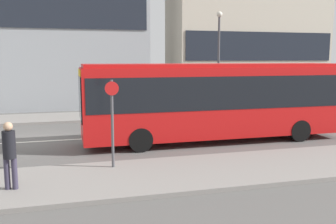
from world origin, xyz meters
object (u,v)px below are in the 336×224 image
(city_bus, at_px, (215,97))
(bus_stop_sign, at_px, (112,117))
(pedestrian_near_stop, at_px, (9,151))
(parked_car_0, at_px, (280,106))
(street_lamp, at_px, (219,51))

(city_bus, xyz_separation_m, bus_stop_sign, (-4.90, -3.31, -0.18))
(city_bus, distance_m, pedestrian_near_stop, 9.14)
(parked_car_0, relative_size, street_lamp, 0.68)
(parked_car_0, distance_m, street_lamp, 5.16)
(city_bus, xyz_separation_m, street_lamp, (3.01, 6.82, 2.10))
(city_bus, height_order, pedestrian_near_stop, city_bus)
(pedestrian_near_stop, distance_m, bus_stop_sign, 3.27)
(parked_car_0, height_order, pedestrian_near_stop, pedestrian_near_stop)
(street_lamp, bearing_deg, parked_car_0, -23.51)
(bus_stop_sign, bearing_deg, street_lamp, 52.05)
(city_bus, xyz_separation_m, pedestrian_near_stop, (-7.82, -4.67, -0.77))
(parked_car_0, bearing_deg, pedestrian_near_stop, -145.37)
(parked_car_0, height_order, street_lamp, street_lamp)
(pedestrian_near_stop, bearing_deg, parked_car_0, -134.48)
(bus_stop_sign, relative_size, street_lamp, 0.45)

